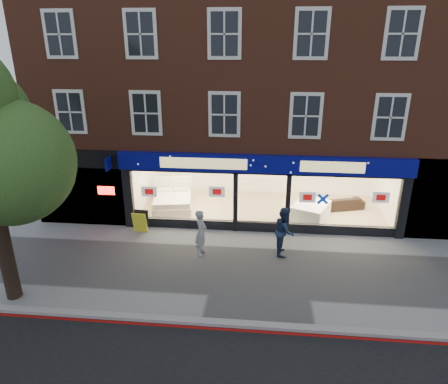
# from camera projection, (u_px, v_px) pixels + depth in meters

# --- Properties ---
(ground) EXTENTS (120.00, 120.00, 0.00)m
(ground) POSITION_uv_depth(u_px,v_px,m) (259.00, 271.00, 13.68)
(ground) COLOR gray
(ground) RESTS_ON ground
(kerb_line) EXTENTS (60.00, 0.10, 0.01)m
(kerb_line) POSITION_uv_depth(u_px,v_px,m) (258.00, 332.00, 10.80)
(kerb_line) COLOR #8C0A07
(kerb_line) RESTS_ON ground
(kerb_stone) EXTENTS (60.00, 0.25, 0.12)m
(kerb_stone) POSITION_uv_depth(u_px,v_px,m) (258.00, 325.00, 10.96)
(kerb_stone) COLOR gray
(kerb_stone) RESTS_ON ground
(showroom_floor) EXTENTS (11.00, 4.50, 0.10)m
(showroom_floor) POSITION_uv_depth(u_px,v_px,m) (261.00, 209.00, 18.55)
(showroom_floor) COLOR tan
(showroom_floor) RESTS_ON ground
(building) EXTENTS (19.00, 8.26, 10.30)m
(building) POSITION_uv_depth(u_px,v_px,m) (266.00, 58.00, 17.77)
(building) COLOR brown
(building) RESTS_ON ground
(display_bed) EXTENTS (2.09, 2.40, 1.21)m
(display_bed) POSITION_uv_depth(u_px,v_px,m) (173.00, 201.00, 18.49)
(display_bed) COLOR silver
(display_bed) RESTS_ON showroom_floor
(bedside_table) EXTENTS (0.49, 0.49, 0.55)m
(bedside_table) POSITION_uv_depth(u_px,v_px,m) (160.00, 194.00, 19.45)
(bedside_table) COLOR brown
(bedside_table) RESTS_ON showroom_floor
(mattress_stack) EXTENTS (1.91, 2.09, 0.67)m
(mattress_stack) POSITION_uv_depth(u_px,v_px,m) (310.00, 211.00, 17.38)
(mattress_stack) COLOR white
(mattress_stack) RESTS_ON showroom_floor
(sofa) EXTENTS (2.10, 1.30, 0.57)m
(sofa) POSITION_uv_depth(u_px,v_px,m) (342.00, 203.00, 18.40)
(sofa) COLOR black
(sofa) RESTS_ON showroom_floor
(a_board) EXTENTS (0.62, 0.43, 0.92)m
(a_board) POSITION_uv_depth(u_px,v_px,m) (140.00, 222.00, 16.29)
(a_board) COLOR yellow
(a_board) RESTS_ON ground
(pedestrian_grey) EXTENTS (0.45, 0.65, 1.73)m
(pedestrian_grey) POSITION_uv_depth(u_px,v_px,m) (201.00, 233.00, 14.47)
(pedestrian_grey) COLOR #939699
(pedestrian_grey) RESTS_ON ground
(pedestrian_blue) EXTENTS (0.70, 0.90, 1.82)m
(pedestrian_blue) POSITION_uv_depth(u_px,v_px,m) (284.00, 231.00, 14.49)
(pedestrian_blue) COLOR #192846
(pedestrian_blue) RESTS_ON ground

